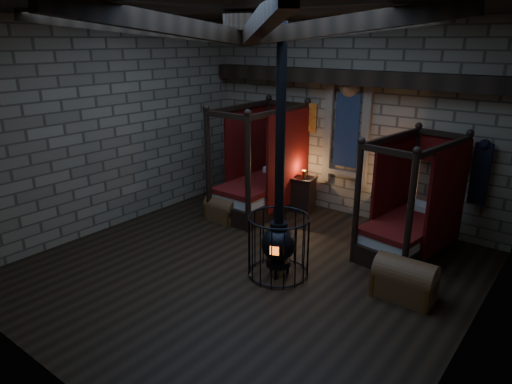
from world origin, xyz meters
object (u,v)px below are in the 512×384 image
Objects in this scene: trunk_right at (405,280)px; trunk_left at (224,209)px; bed_right at (410,225)px; bed_left at (262,185)px; stove at (279,240)px.

trunk_left is at bearing 169.74° from trunk_right.
bed_right is at bearing 106.86° from trunk_right.
bed_left reaches higher than trunk_left.
trunk_right is at bearing -23.08° from bed_left.
trunk_left is at bearing -158.13° from bed_right.
bed_left reaches higher than trunk_right.
bed_right is (3.53, -0.10, -0.06)m from bed_left.
bed_left is 0.60× the size of stove.
stove is at bearing -164.03° from trunk_right.
bed_left is at bearing 111.01° from stove.
bed_right reaches higher than trunk_left.
bed_right is 0.54× the size of stove.
bed_left is at bearing -173.64° from bed_right.
bed_left is 3.00× the size of trunk_left.
bed_right is 2.63m from stove.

